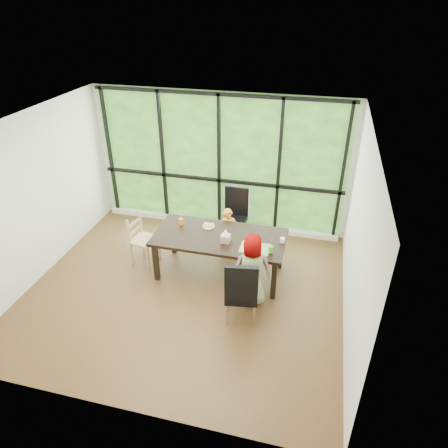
# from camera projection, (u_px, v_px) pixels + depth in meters

# --- Properties ---
(ground) EXTENTS (5.00, 5.00, 0.00)m
(ground) POSITION_uv_depth(u_px,v_px,m) (186.00, 290.00, 6.66)
(ground) COLOR black
(ground) RESTS_ON ground
(back_wall) EXTENTS (5.00, 0.00, 5.00)m
(back_wall) POSITION_uv_depth(u_px,v_px,m) (220.00, 162.00, 7.86)
(back_wall) COLOR silver
(back_wall) RESTS_ON ground
(foliage_backdrop) EXTENTS (4.80, 0.02, 2.65)m
(foliage_backdrop) POSITION_uv_depth(u_px,v_px,m) (220.00, 163.00, 7.84)
(foliage_backdrop) COLOR #1B4515
(foliage_backdrop) RESTS_ON back_wall
(window_mullions) EXTENTS (4.80, 0.06, 2.65)m
(window_mullions) POSITION_uv_depth(u_px,v_px,m) (219.00, 164.00, 7.81)
(window_mullions) COLOR black
(window_mullions) RESTS_ON back_wall
(window_sill) EXTENTS (4.80, 0.12, 0.10)m
(window_sill) POSITION_uv_depth(u_px,v_px,m) (219.00, 223.00, 8.43)
(window_sill) COLOR silver
(window_sill) RESTS_ON ground
(dining_table) EXTENTS (2.21, 1.14, 0.75)m
(dining_table) POSITION_uv_depth(u_px,v_px,m) (220.00, 255.00, 6.86)
(dining_table) COLOR black
(dining_table) RESTS_ON ground
(chair_window_leather) EXTENTS (0.47, 0.47, 1.08)m
(chair_window_leather) POSITION_uv_depth(u_px,v_px,m) (234.00, 217.00, 7.65)
(chair_window_leather) COLOR black
(chair_window_leather) RESTS_ON ground
(chair_interior_leather) EXTENTS (0.53, 0.53, 1.08)m
(chair_interior_leather) POSITION_uv_depth(u_px,v_px,m) (242.00, 289.00, 5.82)
(chair_interior_leather) COLOR black
(chair_interior_leather) RESTS_ON ground
(chair_end_beech) EXTENTS (0.46, 0.48, 0.90)m
(chair_end_beech) POSITION_uv_depth(u_px,v_px,m) (144.00, 240.00, 7.13)
(chair_end_beech) COLOR tan
(chair_end_beech) RESTS_ON ground
(child_toddler) EXTENTS (0.38, 0.31, 0.92)m
(child_toddler) POSITION_uv_depth(u_px,v_px,m) (228.00, 232.00, 7.34)
(child_toddler) COLOR orange
(child_toddler) RESTS_ON ground
(child_older) EXTENTS (0.66, 0.51, 1.20)m
(child_older) POSITION_uv_depth(u_px,v_px,m) (251.00, 270.00, 6.12)
(child_older) COLOR slate
(child_older) RESTS_ON ground
(placemat) EXTENTS (0.46, 0.34, 0.01)m
(placemat) POSITION_uv_depth(u_px,v_px,m) (255.00, 248.00, 6.36)
(placemat) COLOR tan
(placemat) RESTS_ON dining_table
(plate_far) EXTENTS (0.21, 0.21, 0.01)m
(plate_far) POSITION_uv_depth(u_px,v_px,m) (208.00, 226.00, 6.93)
(plate_far) COLOR white
(plate_far) RESTS_ON dining_table
(plate_near) EXTENTS (0.26, 0.26, 0.02)m
(plate_near) POSITION_uv_depth(u_px,v_px,m) (250.00, 248.00, 6.35)
(plate_near) COLOR white
(plate_near) RESTS_ON dining_table
(orange_cup) EXTENTS (0.07, 0.07, 0.11)m
(orange_cup) POSITION_uv_depth(u_px,v_px,m) (181.00, 222.00, 6.97)
(orange_cup) COLOR orange
(orange_cup) RESTS_ON dining_table
(green_cup) EXTENTS (0.07, 0.07, 0.12)m
(green_cup) POSITION_uv_depth(u_px,v_px,m) (271.00, 250.00, 6.22)
(green_cup) COLOR green
(green_cup) RESTS_ON dining_table
(white_mug) EXTENTS (0.08, 0.08, 0.08)m
(white_mug) POSITION_uv_depth(u_px,v_px,m) (282.00, 240.00, 6.49)
(white_mug) COLOR white
(white_mug) RESTS_ON dining_table
(tissue_box) EXTENTS (0.14, 0.14, 0.12)m
(tissue_box) POSITION_uv_depth(u_px,v_px,m) (226.00, 238.00, 6.49)
(tissue_box) COLOR tan
(tissue_box) RESTS_ON dining_table
(crepe_rolls_far) EXTENTS (0.20, 0.12, 0.04)m
(crepe_rolls_far) POSITION_uv_depth(u_px,v_px,m) (208.00, 225.00, 6.92)
(crepe_rolls_far) COLOR tan
(crepe_rolls_far) RESTS_ON plate_far
(crepe_rolls_near) EXTENTS (0.10, 0.12, 0.04)m
(crepe_rolls_near) POSITION_uv_depth(u_px,v_px,m) (250.00, 247.00, 6.33)
(crepe_rolls_near) COLOR tan
(crepe_rolls_near) RESTS_ON plate_near
(straw_white) EXTENTS (0.01, 0.04, 0.20)m
(straw_white) POSITION_uv_depth(u_px,v_px,m) (181.00, 217.00, 6.92)
(straw_white) COLOR white
(straw_white) RESTS_ON orange_cup
(straw_pink) EXTENTS (0.01, 0.04, 0.20)m
(straw_pink) POSITION_uv_depth(u_px,v_px,m) (271.00, 244.00, 6.17)
(straw_pink) COLOR pink
(straw_pink) RESTS_ON green_cup
(tissue) EXTENTS (0.12, 0.12, 0.11)m
(tissue) POSITION_uv_depth(u_px,v_px,m) (226.00, 232.00, 6.43)
(tissue) COLOR white
(tissue) RESTS_ON tissue_box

